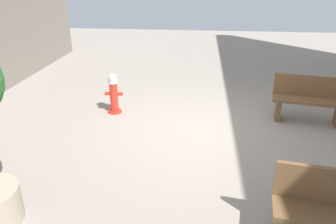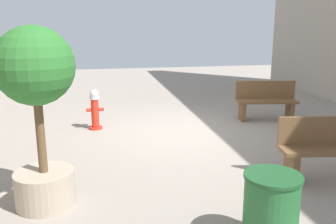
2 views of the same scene
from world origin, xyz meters
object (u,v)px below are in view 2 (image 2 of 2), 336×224
bench_near (266,100)px  trash_bin (271,210)px  bench_far (336,147)px  fire_hydrant (95,109)px  planter_tree (37,96)px

bench_near → trash_bin: (2.31, 4.87, -0.08)m
bench_far → trash_bin: 2.29m
fire_hydrant → bench_near: (-4.13, -0.01, 0.03)m
fire_hydrant → bench_far: 4.98m
bench_far → bench_near: bearing=-98.6°
fire_hydrant → bench_far: (-3.61, 3.44, 0.05)m
bench_near → trash_bin: bearing=64.7°
fire_hydrant → bench_far: size_ratio=0.50×
bench_near → bench_far: bearing=81.4°
bench_near → bench_far: (0.52, 3.45, 0.01)m
fire_hydrant → bench_far: bearing=136.4°
planter_tree → trash_bin: (-2.48, 1.39, -1.06)m
fire_hydrant → trash_bin: 5.19m
bench_far → planter_tree: 4.38m
bench_far → trash_bin: size_ratio=2.22×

